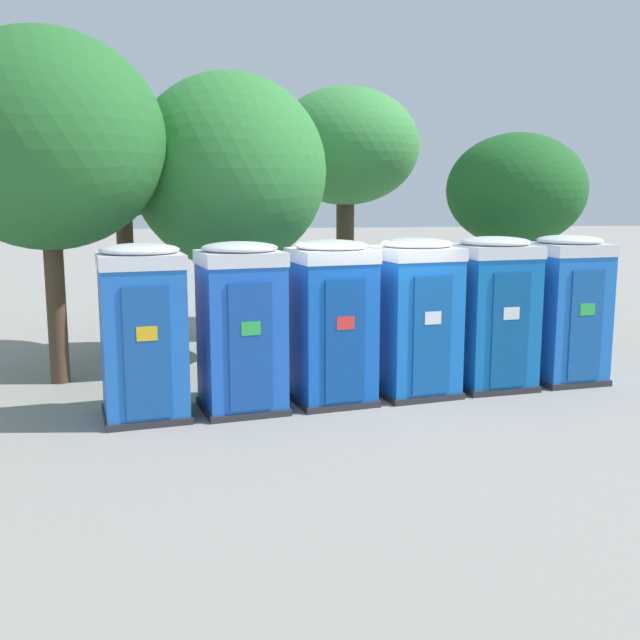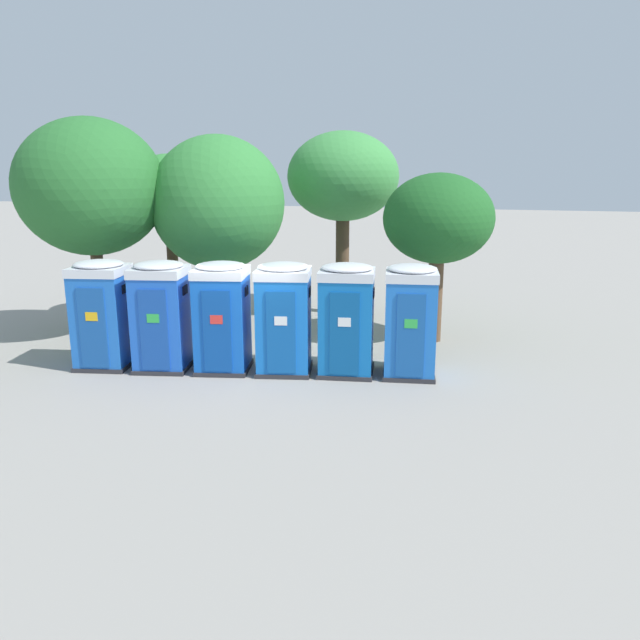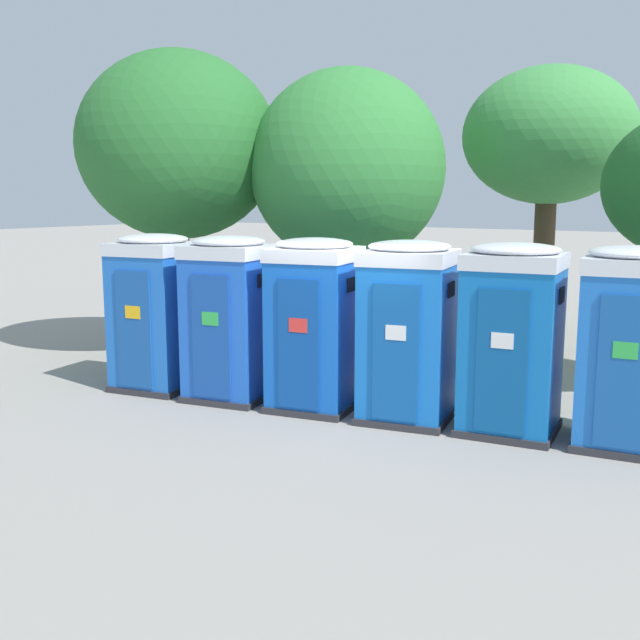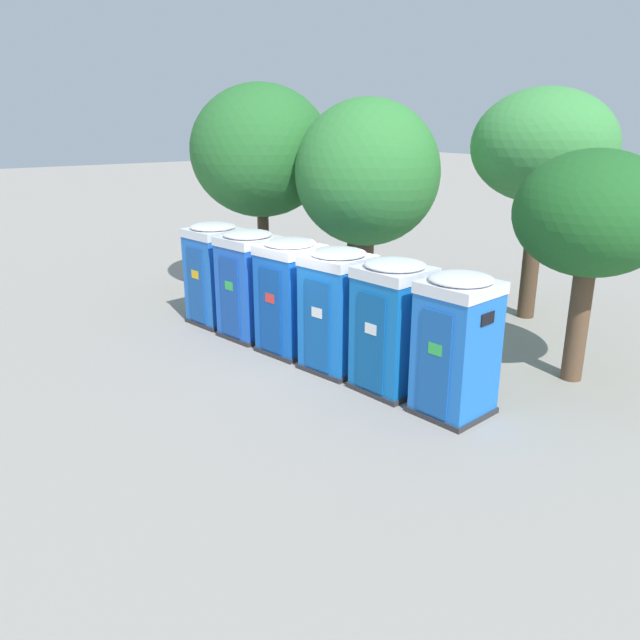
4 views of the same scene
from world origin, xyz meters
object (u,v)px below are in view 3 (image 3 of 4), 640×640
Objects in this scene: portapotty_5 at (629,347)px; street_tree_2 at (178,147)px; portapotty_3 at (408,330)px; street_tree_4 at (293,164)px; portapotty_1 at (230,317)px; street_tree_1 at (347,169)px; portapotty_4 at (512,338)px; portapotty_2 at (314,324)px; street_tree_0 at (549,138)px; portapotty_0 at (156,311)px.

street_tree_2 is at bearing 172.65° from portapotty_5.
portapotty_3 is 6.97m from street_tree_4.
street_tree_4 is at bearing 114.84° from portapotty_1.
street_tree_1 reaches higher than street_tree_4.
street_tree_2 reaches higher than portapotty_4.
street_tree_2 is at bearing 164.66° from portapotty_3.
street_tree_4 is at bearing 154.73° from portapotty_5.
street_tree_0 is (1.34, 6.42, 3.00)m from portapotty_2.
street_tree_4 is (-6.38, 3.91, 2.53)m from portapotty_4.
portapotty_1 is at bearing -89.16° from street_tree_1.
portapotty_3 is 1.43m from portapotty_4.
portapotty_1 is at bearing -169.62° from portapotty_4.
street_tree_2 is at bearing -155.61° from street_tree_1.
portapotty_5 is at bearing 9.72° from portapotty_0.
street_tree_0 is 4.29m from street_tree_1.
street_tree_4 is at bearing 148.51° from portapotty_4.
street_tree_0 is 7.38m from street_tree_2.
portapotty_4 is 1.43m from portapotty_5.
street_tree_1 is (-5.67, 2.49, 2.34)m from portapotty_5.
portapotty_2 is 0.51× the size of street_tree_4.
portapotty_2 is at bearing -101.78° from street_tree_0.
portapotty_2 and portapotty_4 have the same top height.
portapotty_0 is at bearing -81.24° from street_tree_4.
street_tree_1 is 2.43m from street_tree_4.
portapotty_0 is 1.00× the size of portapotty_2.
portapotty_4 is (4.21, 0.77, -0.00)m from portapotty_1.
portapotty_4 and portapotty_5 have the same top height.
portapotty_1 is 1.00× the size of portapotty_5.
portapotty_1 is 0.43× the size of street_tree_2.
portapotty_4 is 1.00× the size of portapotty_5.
portapotty_5 is 6.62m from street_tree_1.
portapotty_0 is 5.55m from street_tree_4.
street_tree_1 is (-1.46, 3.23, 2.34)m from portapotty_2.
portapotty_3 is 1.00× the size of portapotty_4.
portapotty_1 is 4.20m from street_tree_1.
street_tree_2 is (-3.01, -1.37, 0.45)m from street_tree_1.
street_tree_2 reaches higher than portapotty_0.
street_tree_1 is at bearing 156.33° from portapotty_5.
street_tree_1 reaches higher than portapotty_2.
portapotty_0 is 4.00m from street_tree_2.
portapotty_4 is at bearing 10.34° from portapotty_2.
portapotty_0 is 4.58m from street_tree_1.
street_tree_0 is 1.04× the size of street_tree_1.
street_tree_1 is (-2.86, 2.98, 2.34)m from portapotty_3.
portapotty_3 is at bearing -46.15° from street_tree_1.
portapotty_1 is 1.00× the size of portapotty_2.
street_tree_2 is (-1.65, 2.33, 2.80)m from portapotty_0.
portapotty_4 is (1.40, 0.26, -0.00)m from portapotty_3.
street_tree_4 is at bearing 128.93° from portapotty_2.
street_tree_0 is 1.14× the size of street_tree_4.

